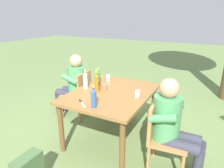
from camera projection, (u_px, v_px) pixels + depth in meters
ground_plane at (112, 137)px, 3.19m from camera, size 24.00×24.00×0.00m
dining_table at (112, 98)px, 2.97m from camera, size 1.40×1.08×0.76m
chair_far_right at (162, 134)px, 2.39m from camera, size 0.48×0.48×0.87m
chair_near_left at (79, 92)px, 3.67m from camera, size 0.46×0.46×0.87m
person_in_white_shirt at (173, 123)px, 2.30m from camera, size 0.47×0.61×1.18m
person_in_plaid_shirt at (74, 83)px, 3.66m from camera, size 0.47×0.61×1.18m
bottle_blue at (94, 98)px, 2.42m from camera, size 0.06×0.06×0.28m
bottle_clear at (85, 80)px, 3.04m from camera, size 0.06×0.06×0.31m
bottle_amber at (97, 83)px, 2.91m from camera, size 0.06×0.06×0.32m
bottle_green at (98, 77)px, 3.25m from camera, size 0.06×0.06×0.26m
cup_terracotta at (104, 87)px, 3.00m from camera, size 0.08×0.08×0.09m
cup_steel at (137, 94)px, 2.74m from camera, size 0.07×0.07×0.09m
cup_white at (108, 78)px, 3.43m from camera, size 0.07×0.07×0.09m
table_knife at (82, 103)px, 2.56m from camera, size 0.16×0.20×0.01m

